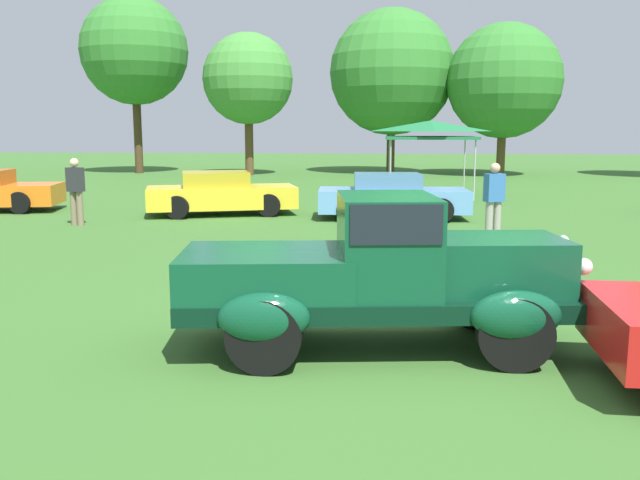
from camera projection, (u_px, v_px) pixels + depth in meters
ground_plane at (396, 339)px, 7.75m from camera, size 120.00×120.00×0.00m
feature_pickup_truck at (379, 272)px, 7.31m from camera, size 4.40×2.20×1.70m
show_car_yellow at (221, 194)px, 18.97m from camera, size 4.45×2.82×1.22m
show_car_skyblue at (392, 197)px, 18.13m from camera, size 4.10×1.89×1.22m
spectator_near_truck at (76, 189)px, 16.77m from camera, size 0.45×0.35×1.69m
spectator_between_cars at (494, 199)px, 14.44m from camera, size 0.46×0.37×1.69m
canopy_tent_left_field at (430, 129)px, 23.96m from camera, size 3.15×3.15×2.71m
treeline_far_left at (134, 51)px, 36.05m from camera, size 5.74×5.74×9.43m
treeline_mid_left at (248, 79)px, 34.76m from camera, size 4.70×4.70×7.34m
treeline_center at (392, 72)px, 36.29m from camera, size 6.75×6.75×8.82m
treeline_mid_right at (504, 81)px, 34.34m from camera, size 5.85×5.85×7.77m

